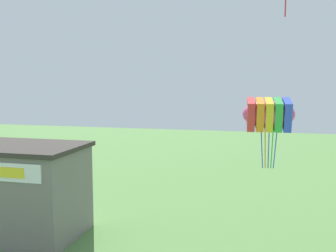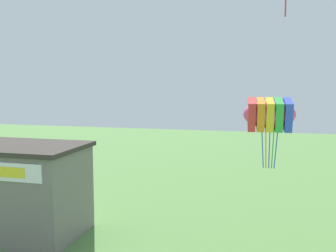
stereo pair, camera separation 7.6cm
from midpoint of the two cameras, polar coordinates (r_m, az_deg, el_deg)
name	(u,v)px [view 1 (the left image)]	position (r m, az deg, el deg)	size (l,w,h in m)	color
seaside_building	(16,189)	(22.10, -22.22, -8.94)	(7.28, 4.53, 4.95)	slate
kite_rainbow_parafoil	(269,114)	(20.83, 14.97, 1.71)	(2.86, 1.96, 3.84)	#E54C8C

